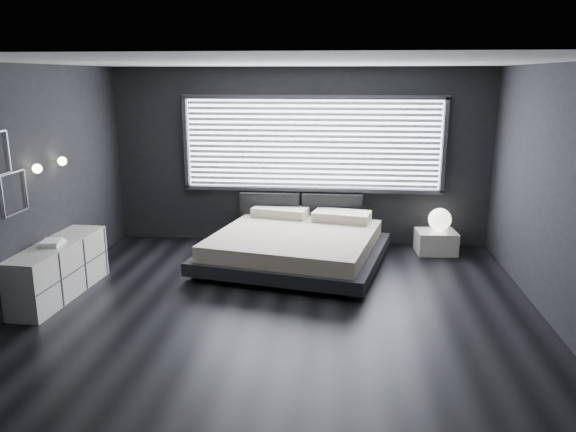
# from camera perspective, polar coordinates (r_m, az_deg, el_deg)

# --- Properties ---
(room) EXTENTS (6.04, 6.00, 2.80)m
(room) POSITION_cam_1_polar(r_m,az_deg,el_deg) (6.30, -0.77, 2.54)
(room) COLOR black
(room) RESTS_ON ground
(window) EXTENTS (4.14, 0.09, 1.52)m
(window) POSITION_cam_1_polar(r_m,az_deg,el_deg) (8.91, 2.49, 7.29)
(window) COLOR white
(window) RESTS_ON ground
(headboard) EXTENTS (1.96, 0.16, 0.52)m
(headboard) POSITION_cam_1_polar(r_m,az_deg,el_deg) (9.05, 1.31, 0.71)
(headboard) COLOR black
(headboard) RESTS_ON ground
(sconce_near) EXTENTS (0.18, 0.11, 0.11)m
(sconce_near) POSITION_cam_1_polar(r_m,az_deg,el_deg) (7.23, -24.15, 4.41)
(sconce_near) COLOR silver
(sconce_near) RESTS_ON ground
(sconce_far) EXTENTS (0.18, 0.11, 0.11)m
(sconce_far) POSITION_cam_1_polar(r_m,az_deg,el_deg) (7.75, -21.98, 5.19)
(sconce_far) COLOR silver
(sconce_far) RESTS_ON ground
(wall_art_lower) EXTENTS (0.01, 0.48, 0.48)m
(wall_art_lower) POSITION_cam_1_polar(r_m,az_deg,el_deg) (7.02, -26.01, 2.12)
(wall_art_lower) COLOR #47474C
(wall_art_lower) RESTS_ON ground
(bed) EXTENTS (2.85, 2.76, 0.63)m
(bed) POSITION_cam_1_polar(r_m,az_deg,el_deg) (8.11, 0.79, -2.91)
(bed) COLOR black
(bed) RESTS_ON ground
(nightstand) EXTENTS (0.63, 0.54, 0.35)m
(nightstand) POSITION_cam_1_polar(r_m,az_deg,el_deg) (8.94, 14.78, -2.56)
(nightstand) COLOR silver
(nightstand) RESTS_ON ground
(orb_lamp) EXTENTS (0.35, 0.35, 0.35)m
(orb_lamp) POSITION_cam_1_polar(r_m,az_deg,el_deg) (8.91, 15.16, -0.34)
(orb_lamp) COLOR white
(orb_lamp) RESTS_ON nightstand
(dresser) EXTENTS (0.56, 1.72, 0.68)m
(dresser) POSITION_cam_1_polar(r_m,az_deg,el_deg) (7.50, -22.34, -5.05)
(dresser) COLOR silver
(dresser) RESTS_ON ground
(book_stack) EXTENTS (0.27, 0.34, 0.06)m
(book_stack) POSITION_cam_1_polar(r_m,az_deg,el_deg) (7.32, -22.89, -2.53)
(book_stack) COLOR white
(book_stack) RESTS_ON dresser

